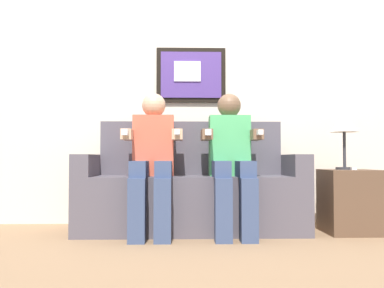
# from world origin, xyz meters

# --- Properties ---
(ground_plane) EXTENTS (5.46, 5.46, 0.00)m
(ground_plane) POSITION_xyz_m (0.00, 0.00, 0.00)
(ground_plane) COLOR #8C6B4C
(back_wall_assembly) EXTENTS (4.20, 0.10, 2.60)m
(back_wall_assembly) POSITION_xyz_m (0.00, 0.76, 1.30)
(back_wall_assembly) COLOR beige
(back_wall_assembly) RESTS_ON ground_plane
(couch) EXTENTS (1.80, 0.58, 0.90)m
(couch) POSITION_xyz_m (0.00, 0.33, 0.31)
(couch) COLOR #514C56
(couch) RESTS_ON ground_plane
(person_on_left) EXTENTS (0.46, 0.56, 1.11)m
(person_on_left) POSITION_xyz_m (-0.30, 0.16, 0.61)
(person_on_left) COLOR #D8593F
(person_on_left) RESTS_ON ground_plane
(person_on_right) EXTENTS (0.46, 0.56, 1.11)m
(person_on_right) POSITION_xyz_m (0.30, 0.16, 0.61)
(person_on_right) COLOR #4CB266
(person_on_right) RESTS_ON ground_plane
(side_table_right) EXTENTS (0.40, 0.40, 0.50)m
(side_table_right) POSITION_xyz_m (1.25, 0.22, 0.25)
(side_table_right) COLOR brown
(side_table_right) RESTS_ON ground_plane
(table_lamp) EXTENTS (0.22, 0.22, 0.46)m
(table_lamp) POSITION_xyz_m (1.22, 0.22, 0.86)
(table_lamp) COLOR #333338
(table_lamp) RESTS_ON side_table_right
(spare_remote_on_table) EXTENTS (0.04, 0.13, 0.02)m
(spare_remote_on_table) POSITION_xyz_m (1.25, 0.18, 0.51)
(spare_remote_on_table) COLOR white
(spare_remote_on_table) RESTS_ON side_table_right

